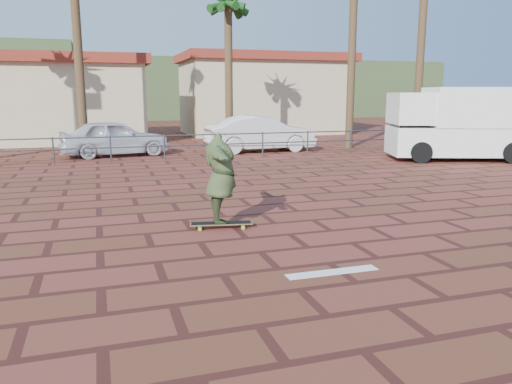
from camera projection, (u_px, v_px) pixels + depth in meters
ground at (261, 252)px, 8.13m from camera, size 120.00×120.00×0.00m
paint_stripe at (332, 272)px, 7.21m from camera, size 1.40×0.22×0.01m
guardrail at (164, 143)px, 19.22m from camera, size 24.06×0.06×1.00m
palm_center at (228, 7)px, 22.43m from camera, size 2.40×2.40×7.75m
building_west at (25, 99)px, 26.49m from camera, size 12.60×7.60×4.50m
building_east at (263, 94)px, 32.45m from camera, size 10.60×6.60×5.00m
hill_front at (119, 89)px, 54.31m from camera, size 70.00×18.00×6.00m
longboard at (221, 224)px, 9.53m from camera, size 1.21×0.47×0.12m
skateboarder at (221, 178)px, 9.36m from camera, size 0.73×2.15×1.72m
campervan at (463, 122)px, 19.24m from camera, size 5.78×3.87×2.77m
car_silver at (115, 138)px, 20.56m from camera, size 4.60×2.39×1.49m
car_white at (260, 134)px, 22.12m from camera, size 4.87×1.84×1.59m
street_sign at (452, 122)px, 20.64m from camera, size 0.40×0.11×1.97m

